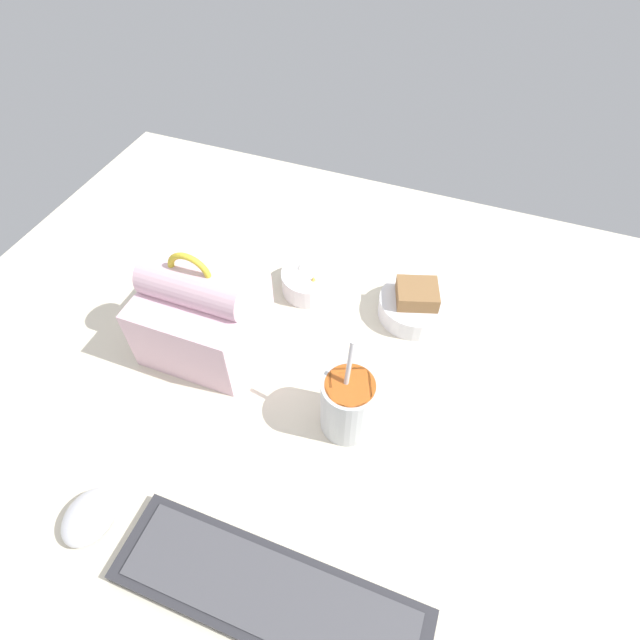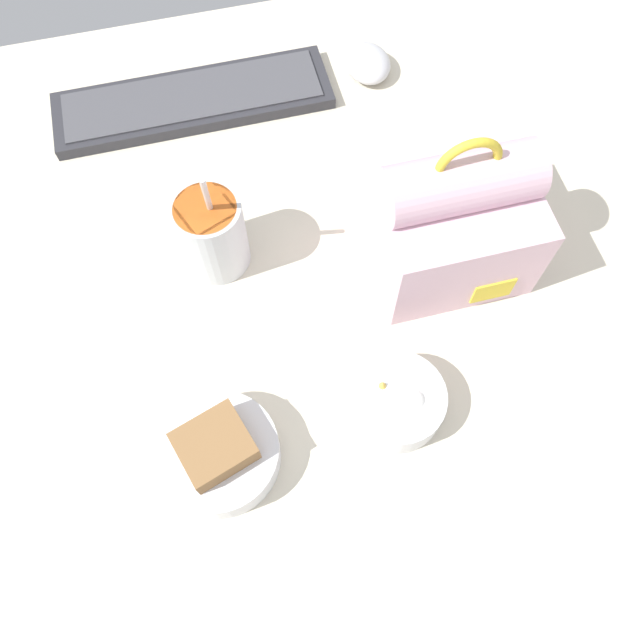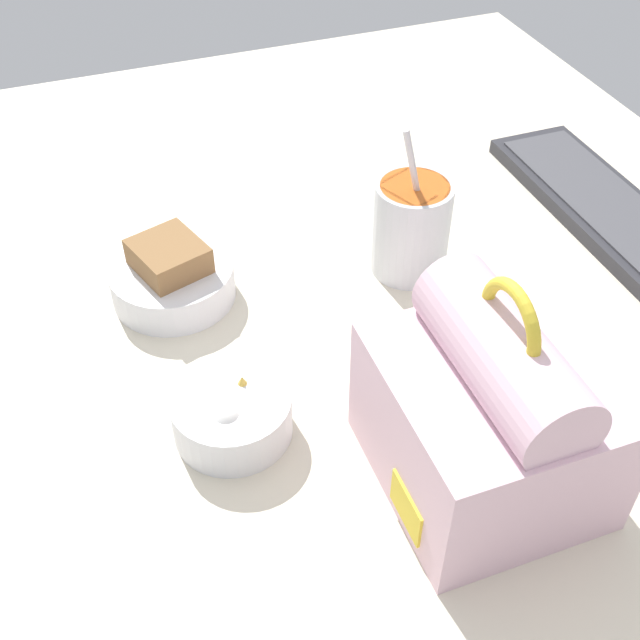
{
  "view_description": "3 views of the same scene",
  "coord_description": "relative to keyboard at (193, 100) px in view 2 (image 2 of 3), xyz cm",
  "views": [
    {
      "loc": [
        -18.92,
        46.17,
        72.27
      ],
      "look_at": [
        0.61,
        -5.31,
        7.0
      ],
      "focal_mm": 28.0,
      "sensor_mm": 36.0,
      "label": 1
    },
    {
      "loc": [
        -6.9,
        -35.01,
        71.15
      ],
      "look_at": [
        0.61,
        -5.31,
        7.0
      ],
      "focal_mm": 35.0,
      "sensor_mm": 36.0,
      "label": 2
    },
    {
      "loc": [
        53.47,
        -24.87,
        59.02
      ],
      "look_at": [
        0.61,
        -5.31,
        7.0
      ],
      "focal_mm": 45.0,
      "sensor_mm": 36.0,
      "label": 3
    }
  ],
  "objects": [
    {
      "name": "soup_cup",
      "position": [
        -1.21,
        -26.59,
        4.65
      ],
      "size": [
        8.39,
        8.39,
        18.11
      ],
      "color": "silver",
      "rests_on": "desk_surface"
    },
    {
      "name": "bento_bowl_sandwich",
      "position": [
        -5.43,
        -52.35,
        1.57
      ],
      "size": [
        13.16,
        13.16,
        6.94
      ],
      "color": "silver",
      "rests_on": "desk_surface"
    },
    {
      "name": "computer_mouse",
      "position": [
        26.49,
        0.17,
        0.74
      ],
      "size": [
        6.65,
        8.19,
        3.51
      ],
      "color": "silver",
      "rests_on": "desk_surface"
    },
    {
      "name": "bento_bowl_snacks",
      "position": [
        14.83,
        -51.42,
        1.31
      ],
      "size": [
        10.82,
        10.82,
        5.2
      ],
      "color": "silver",
      "rests_on": "desk_surface"
    },
    {
      "name": "keyboard",
      "position": [
        0.0,
        0.0,
        0.0
      ],
      "size": [
        40.05,
        11.33,
        2.1
      ],
      "color": "#2D2D33",
      "rests_on": "desk_surface"
    },
    {
      "name": "desk_surface",
      "position": [
        8.12,
        -35.51,
        -2.02
      ],
      "size": [
        140.0,
        110.0,
        2.0
      ],
      "color": "beige",
      "rests_on": "ground"
    },
    {
      "name": "lunch_bag",
      "position": [
        26.74,
        -32.88,
        6.73
      ],
      "size": [
        18.35,
        17.17,
        21.13
      ],
      "color": "beige",
      "rests_on": "desk_surface"
    }
  ]
}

